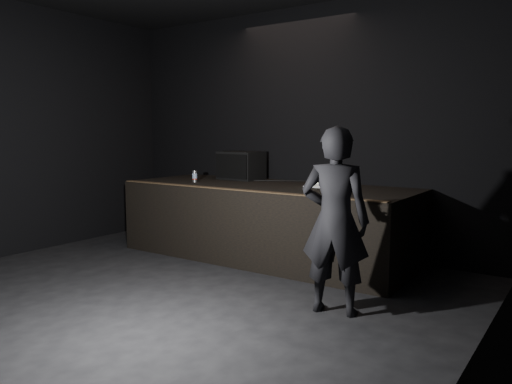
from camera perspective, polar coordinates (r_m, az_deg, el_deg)
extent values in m
plane|color=black|center=(5.02, -16.61, -13.44)|extent=(7.00, 7.00, 0.00)
cube|color=black|center=(7.41, 4.59, 7.11)|extent=(6.00, 0.10, 3.50)
cube|color=black|center=(3.00, 21.15, 7.00)|extent=(0.10, 7.00, 3.50)
cube|color=black|center=(6.86, 1.27, -3.34)|extent=(4.00, 1.50, 1.00)
cube|color=brown|center=(6.21, -2.31, 0.30)|extent=(3.92, 0.10, 0.01)
cube|color=black|center=(7.58, -1.71, 3.05)|extent=(0.66, 0.48, 0.42)
cube|color=black|center=(7.40, -2.86, 2.95)|extent=(0.59, 0.06, 0.36)
cylinder|color=black|center=(7.29, 2.86, 1.29)|extent=(0.75, 0.39, 0.02)
cube|color=silver|center=(6.58, 7.03, 0.63)|extent=(0.31, 0.22, 0.02)
cube|color=silver|center=(6.58, 7.04, 0.71)|extent=(0.26, 0.13, 0.00)
cube|color=silver|center=(6.69, 7.59, 1.65)|extent=(0.31, 0.07, 0.20)
cube|color=gold|center=(6.69, 7.56, 1.64)|extent=(0.27, 0.05, 0.16)
cylinder|color=silver|center=(7.21, -7.02, 1.79)|extent=(0.07, 0.07, 0.17)
cylinder|color=navy|center=(7.21, -7.02, 1.83)|extent=(0.07, 0.07, 0.07)
cylinder|color=#9E230E|center=(7.22, -7.02, 1.50)|extent=(0.07, 0.07, 0.01)
cylinder|color=white|center=(6.64, 6.83, 1.03)|extent=(0.07, 0.07, 0.09)
cube|color=white|center=(5.74, 5.83, -0.21)|extent=(0.12, 0.13, 0.03)
imported|color=black|center=(4.75, 9.01, -3.28)|extent=(0.73, 0.56, 1.78)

